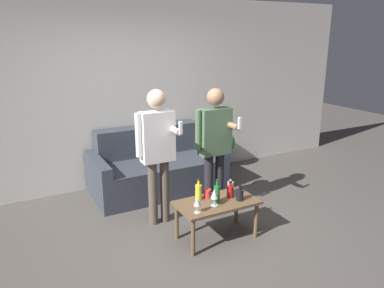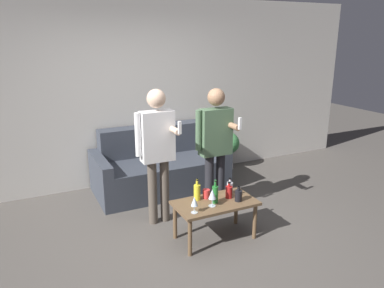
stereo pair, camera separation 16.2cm
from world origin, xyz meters
name	(u,v)px [view 2 (the right image)]	position (x,y,z in m)	size (l,w,h in m)	color
ground_plane	(192,249)	(0.00, 0.00, 0.00)	(16.00, 16.00, 0.00)	#514C47
wall_back	(127,93)	(0.00, 2.17, 1.35)	(8.00, 0.06, 2.70)	silver
couch	(159,168)	(0.28, 1.70, 0.32)	(1.84, 0.95, 0.88)	#383D47
coffee_table	(215,207)	(0.32, 0.10, 0.38)	(0.89, 0.48, 0.44)	brown
bottle_orange	(230,187)	(0.58, 0.22, 0.51)	(0.07, 0.07, 0.18)	silver
bottle_green	(229,192)	(0.51, 0.13, 0.51)	(0.08, 0.08, 0.18)	#B21E1E
bottle_dark	(197,192)	(0.17, 0.23, 0.53)	(0.07, 0.07, 0.24)	yellow
bottle_yellow	(238,195)	(0.56, 0.01, 0.50)	(0.08, 0.08, 0.17)	black
bottle_red	(215,194)	(0.31, 0.08, 0.54)	(0.06, 0.06, 0.26)	#23752D
wine_glass_near	(194,202)	(0.01, -0.03, 0.56)	(0.07, 0.07, 0.18)	silver
wine_glass_far	(212,195)	(0.24, 0.02, 0.57)	(0.08, 0.08, 0.19)	silver
cup_on_table	(206,194)	(0.28, 0.23, 0.49)	(0.08, 0.08, 0.10)	red
person_standing_left	(157,146)	(-0.09, 0.73, 0.95)	(0.45, 0.41, 1.60)	brown
person_standing_right	(215,141)	(0.64, 0.69, 0.93)	(0.46, 0.41, 1.57)	#232328
potted_plant	(229,145)	(1.62, 1.97, 0.42)	(0.36, 0.36, 0.63)	silver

